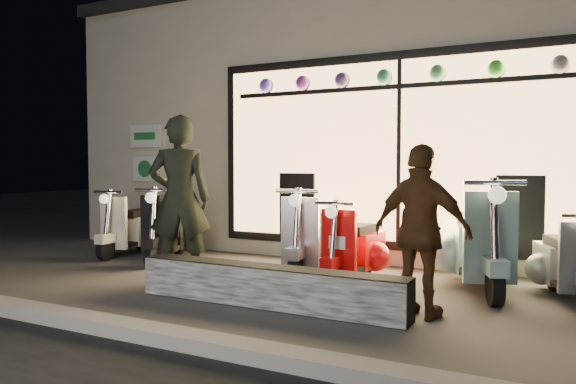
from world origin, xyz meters
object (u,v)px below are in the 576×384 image
object	(u,v)px
scooter_silver	(312,238)
man	(179,199)
scooter_red	(357,248)
graffiti_barrier	(268,286)
woman	(422,231)

from	to	relation	value
scooter_silver	man	world-z (taller)	man
man	scooter_red	bearing A→B (deg)	-179.99
graffiti_barrier	scooter_silver	bearing A→B (deg)	102.46
graffiti_barrier	scooter_red	bearing A→B (deg)	79.35
graffiti_barrier	scooter_silver	world-z (taller)	scooter_silver
graffiti_barrier	scooter_silver	distance (m)	1.92
scooter_red	man	xyz separation A→B (m)	(-1.80, -1.09, 0.60)
scooter_silver	scooter_red	distance (m)	0.76
man	woman	bearing A→B (deg)	144.75
graffiti_barrier	man	distance (m)	1.76
graffiti_barrier	woman	distance (m)	1.56
scooter_silver	scooter_red	size ratio (longest dim) A/B	1.13
graffiti_barrier	woman	world-z (taller)	woman
scooter_red	man	size ratio (longest dim) A/B	0.67
scooter_silver	man	distance (m)	1.81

